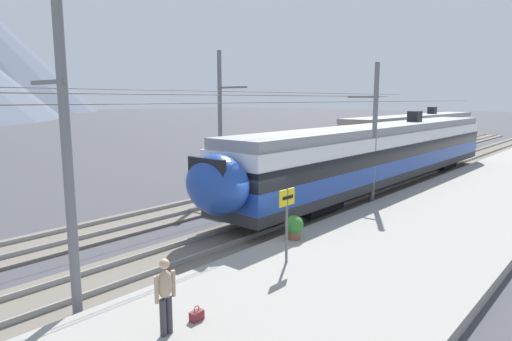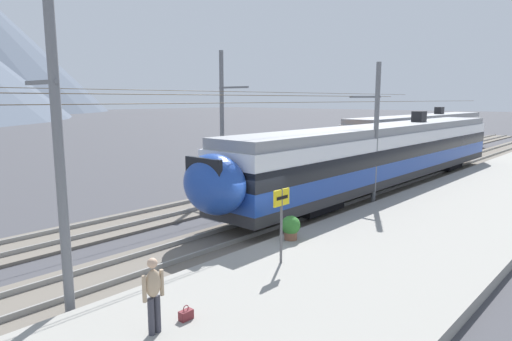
{
  "view_description": "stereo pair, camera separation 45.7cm",
  "coord_description": "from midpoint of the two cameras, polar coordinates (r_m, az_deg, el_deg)",
  "views": [
    {
      "loc": [
        -11.94,
        -10.49,
        5.34
      ],
      "look_at": [
        3.57,
        2.87,
        2.03
      ],
      "focal_mm": 31.02,
      "sensor_mm": 36.0,
      "label": 1
    },
    {
      "loc": [
        -11.64,
        -10.83,
        5.34
      ],
      "look_at": [
        3.57,
        2.87,
        2.03
      ],
      "focal_mm": 31.02,
      "sensor_mm": 36.0,
      "label": 2
    }
  ],
  "objects": [
    {
      "name": "ground_plane",
      "position": [
        16.77,
        -0.1,
        -9.38
      ],
      "size": [
        400.0,
        400.0,
        0.0
      ],
      "primitive_type": "plane",
      "color": "#424247"
    },
    {
      "name": "platform_slab",
      "position": [
        14.29,
        13.59,
        -12.24
      ],
      "size": [
        120.0,
        6.98,
        0.37
      ],
      "primitive_type": "cube",
      "color": "gray",
      "rests_on": "ground"
    },
    {
      "name": "track_near",
      "position": [
        17.31,
        -2.24,
        -8.55
      ],
      "size": [
        120.0,
        3.0,
        0.28
      ],
      "color": "#6B6359",
      "rests_on": "ground"
    },
    {
      "name": "track_far",
      "position": [
        20.8,
        -11.78,
        -5.69
      ],
      "size": [
        120.0,
        3.0,
        0.28
      ],
      "color": "#6B6359",
      "rests_on": "ground"
    },
    {
      "name": "train_near_platform",
      "position": [
        27.32,
        16.8,
        2.26
      ],
      "size": [
        28.98,
        3.03,
        4.27
      ],
      "color": "#2D2D30",
      "rests_on": "track_near"
    },
    {
      "name": "train_far_track",
      "position": [
        45.02,
        20.75,
        4.63
      ],
      "size": [
        27.37,
        2.96,
        4.27
      ],
      "color": "#2D2D30",
      "rests_on": "track_far"
    },
    {
      "name": "catenary_mast_west",
      "position": [
        11.32,
        -23.18,
        1.97
      ],
      "size": [
        40.51,
        1.69,
        7.86
      ],
      "color": "slate",
      "rests_on": "ground"
    },
    {
      "name": "catenary_mast_mid",
      "position": [
        22.99,
        15.55,
        4.82
      ],
      "size": [
        40.51,
        1.69,
        7.13
      ],
      "color": "slate",
      "rests_on": "ground"
    },
    {
      "name": "catenary_mast_far_side",
      "position": [
        25.29,
        -3.69,
        6.53
      ],
      "size": [
        40.51,
        2.2,
        8.02
      ],
      "color": "slate",
      "rests_on": "ground"
    },
    {
      "name": "platform_sign",
      "position": [
        13.42,
        4.27,
        -5.02
      ],
      "size": [
        0.7,
        0.08,
        2.3
      ],
      "color": "#59595B",
      "rests_on": "platform_slab"
    },
    {
      "name": "passenger_walking",
      "position": [
        9.89,
        -11.76,
        -15.06
      ],
      "size": [
        0.53,
        0.22,
        1.69
      ],
      "color": "#383842",
      "rests_on": "platform_slab"
    },
    {
      "name": "handbag_beside_passenger",
      "position": [
        10.68,
        -7.74,
        -17.96
      ],
      "size": [
        0.32,
        0.18,
        0.35
      ],
      "color": "maroon",
      "rests_on": "platform_slab"
    },
    {
      "name": "potted_plant_platform_edge",
      "position": [
        15.96,
        5.33,
        -7.17
      ],
      "size": [
        0.69,
        0.69,
        0.87
      ],
      "color": "brown",
      "rests_on": "platform_slab"
    }
  ]
}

